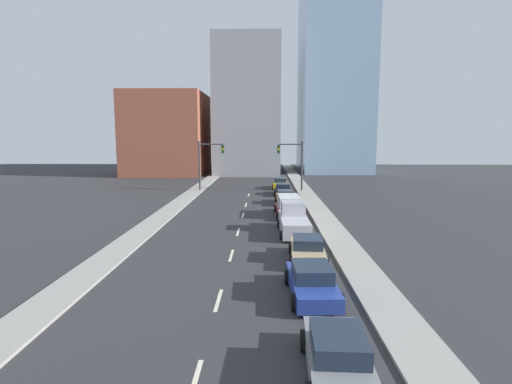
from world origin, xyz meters
The scene contains 22 objects.
sidewalk_left centered at (-7.10, 51.47, 0.07)m, with size 2.04×102.94×0.14m.
sidewalk_right centered at (7.10, 51.47, 0.07)m, with size 2.04×102.94×0.14m.
lane_stripe_at_9m centered at (0.00, 8.58, 0.00)m, with size 0.16×2.40×0.01m, color beige.
lane_stripe_at_14m centered at (0.00, 14.48, 0.00)m, with size 0.16×2.40×0.01m, color beige.
lane_stripe_at_21m centered at (0.00, 21.08, 0.00)m, with size 0.16×2.40×0.01m, color beige.
lane_stripe_at_27m centered at (0.00, 27.01, 0.00)m, with size 0.16×2.40×0.01m, color beige.
lane_stripe_at_33m centered at (0.00, 33.36, 0.00)m, with size 0.16×2.40×0.01m, color beige.
lane_stripe_at_39m centered at (0.00, 38.91, 0.00)m, with size 0.16×2.40×0.01m, color beige.
lane_stripe_at_46m centered at (0.00, 45.92, 0.00)m, with size 0.16×2.40×0.01m, color beige.
building_brick_left centered at (-16.34, 73.34, 7.50)m, with size 14.00×16.00×15.00m.
building_office_center centered at (-1.38, 77.34, 12.42)m, with size 12.00×20.00×24.83m.
building_glass_right centered at (15.73, 81.34, 18.98)m, with size 13.00×20.00×37.95m.
traffic_signal_left centered at (-5.67, 49.58, 4.10)m, with size 3.35×0.35×6.47m.
traffic_signal_right centered at (5.88, 49.58, 4.10)m, with size 3.35×0.35×6.47m.
sedan_gray centered at (4.18, 8.98, 0.64)m, with size 2.18×4.67×1.38m.
sedan_blue centered at (4.11, 15.03, 0.67)m, with size 2.29×4.81×1.44m.
sedan_tan centered at (4.45, 20.25, 0.63)m, with size 2.26×4.52×1.37m.
pickup_truck_silver centered at (4.12, 26.87, 0.88)m, with size 2.32×5.89×2.21m.
box_truck_maroon centered at (4.14, 33.29, 0.87)m, with size 2.55×5.93×1.82m.
sedan_orange centered at (4.12, 39.89, 0.65)m, with size 2.10×4.42×1.41m.
sedan_black centered at (4.18, 46.50, 0.62)m, with size 2.28×4.70×1.36m.
sedan_yellow centered at (4.05, 52.23, 0.66)m, with size 2.28×4.44×1.43m.
Camera 1 is at (2.03, -2.01, 7.06)m, focal length 28.00 mm.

